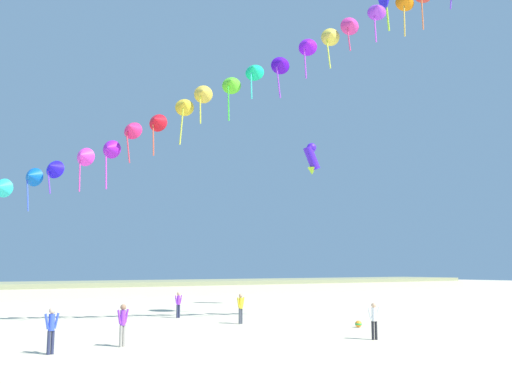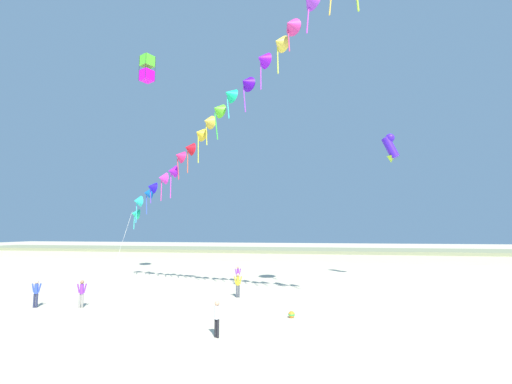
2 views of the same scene
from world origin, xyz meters
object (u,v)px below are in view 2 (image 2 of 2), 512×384
Objects in this scene: person_near_right at (238,274)px; large_kite_mid_trail at (147,69)px; person_mid_center at (36,292)px; person_far_left at (238,283)px; large_kite_high_solo at (390,147)px; beach_ball at (292,314)px; person_near_left at (217,316)px; person_far_right at (82,292)px.

large_kite_mid_trail reaches higher than person_near_right.
person_far_left reaches higher than person_mid_center.
person_near_right is at bearing -2.05° from large_kite_mid_trail.
large_kite_high_solo is 20.42m from beach_ball.
person_near_left is 24.30m from large_kite_high_solo.
person_far_left is 0.61× the size of large_kite_high_solo.
person_near_left is 0.94× the size of person_far_left.
beach_ball is (15.25, -10.94, -21.01)m from large_kite_mid_trail.
beach_ball is (13.19, -0.07, -0.80)m from person_far_right.
person_mid_center reaches higher than person_far_right.
large_kite_mid_trail reaches higher than large_kite_high_solo.
beach_ball is at bearing -62.25° from person_near_right.
person_near_right is 12.98m from person_far_right.
person_mid_center is 4.70× the size of beach_ball.
person_mid_center is 13.02m from person_far_left.
person_far_right is at bearing 8.15° from person_mid_center.
large_kite_high_solo reaches higher than person_far_left.
person_mid_center is at bearing -178.78° from beach_ball.
person_near_right reaches higher than person_near_left.
person_far_left reaches higher than person_far_right.
large_kite_mid_trail is (0.84, 11.28, 20.21)m from person_mid_center.
person_near_right is at bearing -167.30° from large_kite_high_solo.
large_kite_mid_trail is at bearing 128.93° from person_near_left.
person_far_right is (-10.11, 4.20, 0.04)m from person_near_left.
person_mid_center is 16.12m from beach_ball.
person_mid_center is 23.16m from large_kite_mid_trail.
person_far_right is at bearing -150.46° from person_far_left.
large_kite_high_solo reaches higher than beach_ball.
large_kite_mid_trail is (-9.68, 0.35, 20.24)m from person_near_right.
person_far_left is 4.74× the size of beach_ball.
person_near_right is 11.99m from beach_ball.
large_kite_high_solo is (23.69, 2.81, -8.49)m from large_kite_mid_trail.
beach_ball is (-8.44, -13.75, -12.52)m from large_kite_high_solo.
beach_ball is (5.57, -10.59, -0.77)m from person_near_right.
person_near_left is at bearing -51.07° from large_kite_mid_trail.
person_mid_center is 30.62m from large_kite_high_solo.
person_near_right is 15.17m from person_mid_center.
large_kite_high_solo reaches higher than person_far_right.
person_far_left is 1.01× the size of person_far_right.
person_far_right is at bearing -147.70° from large_kite_high_solo.
large_kite_high_solo is (14.01, 3.16, 11.75)m from person_near_right.
person_far_right is (-7.62, -10.51, 0.03)m from person_near_right.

